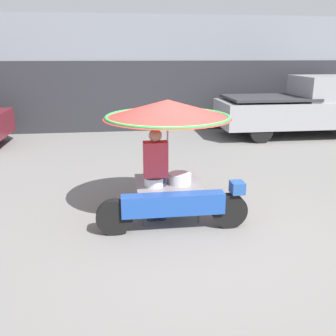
# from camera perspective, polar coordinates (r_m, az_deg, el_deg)

# --- Properties ---
(ground_plane) EXTENTS (36.00, 36.00, 0.00)m
(ground_plane) POSITION_cam_1_polar(r_m,az_deg,el_deg) (5.95, 3.33, -9.13)
(ground_plane) COLOR slate
(shopfront_building) EXTENTS (28.00, 2.06, 3.89)m
(shopfront_building) POSITION_cam_1_polar(r_m,az_deg,el_deg) (14.21, -3.56, 14.18)
(shopfront_building) COLOR gray
(shopfront_building) RESTS_ON ground
(vendor_motorcycle_cart) EXTENTS (2.33, 2.04, 1.94)m
(vendor_motorcycle_cart) POSITION_cam_1_polar(r_m,az_deg,el_deg) (5.92, 0.09, 6.35)
(vendor_motorcycle_cart) COLOR black
(vendor_motorcycle_cart) RESTS_ON ground
(vendor_person) EXTENTS (0.38, 0.22, 1.52)m
(vendor_person) POSITION_cam_1_polar(r_m,az_deg,el_deg) (5.93, -1.89, -0.44)
(vendor_person) COLOR navy
(vendor_person) RESTS_ON ground
(pickup_truck) EXTENTS (5.25, 1.98, 1.94)m
(pickup_truck) POSITION_cam_1_polar(r_m,az_deg,el_deg) (13.20, 19.84, 8.66)
(pickup_truck) COLOR black
(pickup_truck) RESTS_ON ground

